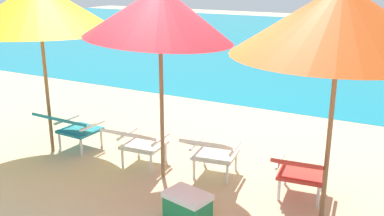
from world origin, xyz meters
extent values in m
plane|color=#CCB78E|center=(0.00, 4.00, 0.00)|extent=(40.00, 40.00, 0.00)
cube|color=teal|center=(0.00, 12.36, 0.00)|extent=(40.00, 18.00, 0.01)
cube|color=teal|center=(-1.66, 0.19, 0.28)|extent=(0.54, 0.52, 0.04)
cube|color=teal|center=(-1.68, -0.18, 0.55)|extent=(0.54, 0.54, 0.27)
cylinder|color=white|center=(-1.87, 0.41, 0.13)|extent=(0.04, 0.04, 0.26)
cylinder|color=white|center=(-1.43, 0.39, 0.13)|extent=(0.04, 0.04, 0.26)
cylinder|color=white|center=(-1.89, -0.01, 0.13)|extent=(0.04, 0.04, 0.26)
cylinder|color=white|center=(-1.45, -0.03, 0.13)|extent=(0.04, 0.04, 0.26)
cube|color=white|center=(-1.92, 0.20, 0.40)|extent=(0.05, 0.50, 0.03)
cube|color=white|center=(-1.40, 0.17, 0.40)|extent=(0.05, 0.50, 0.03)
cube|color=silver|center=(-0.49, 0.16, 0.28)|extent=(0.56, 0.54, 0.04)
cube|color=silver|center=(-0.46, -0.21, 0.55)|extent=(0.56, 0.55, 0.27)
cylinder|color=white|center=(-0.73, 0.35, 0.13)|extent=(0.04, 0.04, 0.26)
cylinder|color=white|center=(-0.29, 0.38, 0.13)|extent=(0.04, 0.04, 0.26)
cylinder|color=white|center=(-0.69, -0.07, 0.13)|extent=(0.04, 0.04, 0.26)
cylinder|color=white|center=(-0.26, -0.04, 0.13)|extent=(0.04, 0.04, 0.26)
cube|color=white|center=(-0.75, 0.14, 0.40)|extent=(0.07, 0.50, 0.03)
cube|color=white|center=(-0.23, 0.18, 0.40)|extent=(0.07, 0.50, 0.03)
cube|color=silver|center=(0.51, 0.32, 0.28)|extent=(0.58, 0.57, 0.04)
cube|color=silver|center=(0.56, -0.04, 0.55)|extent=(0.59, 0.58, 0.27)
cylinder|color=white|center=(0.26, 0.50, 0.13)|extent=(0.04, 0.04, 0.26)
cylinder|color=white|center=(0.70, 0.56, 0.13)|extent=(0.04, 0.04, 0.26)
cylinder|color=white|center=(0.32, 0.08, 0.13)|extent=(0.04, 0.04, 0.26)
cylinder|color=white|center=(0.75, 0.14, 0.13)|extent=(0.04, 0.04, 0.26)
cube|color=white|center=(0.25, 0.29, 0.40)|extent=(0.10, 0.50, 0.03)
cube|color=white|center=(0.76, 0.36, 0.40)|extent=(0.10, 0.50, 0.03)
cube|color=red|center=(1.64, 0.28, 0.28)|extent=(0.57, 0.56, 0.04)
cube|color=red|center=(1.68, -0.08, 0.55)|extent=(0.57, 0.57, 0.27)
cylinder|color=white|center=(1.40, 0.47, 0.13)|extent=(0.04, 0.04, 0.26)
cylinder|color=white|center=(1.84, 0.52, 0.13)|extent=(0.04, 0.04, 0.26)
cylinder|color=white|center=(1.45, 0.05, 0.13)|extent=(0.04, 0.04, 0.26)
cylinder|color=white|center=(1.88, 0.10, 0.13)|extent=(0.04, 0.04, 0.26)
cube|color=white|center=(1.38, 0.25, 0.40)|extent=(0.09, 0.50, 0.03)
cube|color=white|center=(1.90, 0.31, 0.40)|extent=(0.09, 0.50, 0.03)
cylinder|color=olive|center=(-1.94, -0.11, 0.89)|extent=(0.05, 0.05, 1.77)
cone|color=yellow|center=(-1.94, -0.11, 2.08)|extent=(3.04, 3.05, 0.76)
cylinder|color=olive|center=(-0.05, -0.07, 0.90)|extent=(0.05, 0.05, 1.81)
cone|color=red|center=(-0.05, -0.07, 2.08)|extent=(2.28, 2.26, 0.73)
cylinder|color=olive|center=(1.97, -0.07, 0.90)|extent=(0.05, 0.05, 1.81)
cone|color=#EA5619|center=(1.97, -0.07, 2.11)|extent=(2.79, 2.80, 0.70)
cube|color=#1E844C|center=(0.73, -0.84, 0.13)|extent=(0.50, 0.39, 0.26)
cube|color=white|center=(0.73, -0.84, 0.29)|extent=(0.53, 0.41, 0.06)
camera|label=1|loc=(2.73, -4.46, 2.53)|focal=41.34mm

